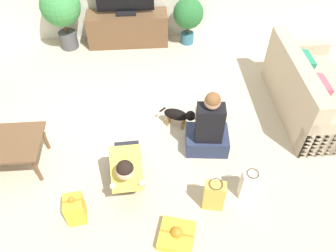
{
  "coord_description": "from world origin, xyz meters",
  "views": [
    {
      "loc": [
        0.24,
        -2.75,
        3.23
      ],
      "look_at": [
        0.43,
        -0.14,
        0.45
      ],
      "focal_mm": 35.0,
      "sensor_mm": 36.0,
      "label": 1
    }
  ],
  "objects_px": {
    "sofa_right": "(310,93)",
    "gift_box_a": "(177,235)",
    "person_sitting": "(208,130)",
    "gift_bag_a": "(250,185)",
    "gift_box_b": "(75,209)",
    "person_kneeling": "(127,167)",
    "potted_plant_back_left": "(61,9)",
    "tv_console": "(128,29)",
    "dog": "(179,115)",
    "gift_bag_b": "(214,196)",
    "potted_plant_back_right": "(188,15)"
  },
  "relations": [
    {
      "from": "sofa_right",
      "to": "gift_box_a",
      "type": "bearing_deg",
      "value": 132.0
    },
    {
      "from": "gift_bag_a",
      "to": "gift_bag_b",
      "type": "xyz_separation_m",
      "value": [
        -0.41,
        -0.11,
        0.01
      ]
    },
    {
      "from": "tv_console",
      "to": "gift_bag_b",
      "type": "xyz_separation_m",
      "value": [
        0.94,
        -3.31,
        -0.07
      ]
    },
    {
      "from": "gift_bag_b",
      "to": "dog",
      "type": "bearing_deg",
      "value": 101.41
    },
    {
      "from": "potted_plant_back_left",
      "to": "gift_bag_b",
      "type": "height_order",
      "value": "potted_plant_back_left"
    },
    {
      "from": "potted_plant_back_left",
      "to": "dog",
      "type": "height_order",
      "value": "potted_plant_back_left"
    },
    {
      "from": "person_sitting",
      "to": "dog",
      "type": "relative_size",
      "value": 1.96
    },
    {
      "from": "person_kneeling",
      "to": "gift_box_b",
      "type": "height_order",
      "value": "person_kneeling"
    },
    {
      "from": "tv_console",
      "to": "gift_bag_a",
      "type": "height_order",
      "value": "tv_console"
    },
    {
      "from": "gift_bag_a",
      "to": "gift_box_b",
      "type": "bearing_deg",
      "value": -175.58
    },
    {
      "from": "sofa_right",
      "to": "potted_plant_back_left",
      "type": "distance_m",
      "value": 3.99
    },
    {
      "from": "gift_box_a",
      "to": "gift_bag_a",
      "type": "xyz_separation_m",
      "value": [
        0.83,
        0.45,
        0.14
      ]
    },
    {
      "from": "potted_plant_back_left",
      "to": "gift_bag_a",
      "type": "bearing_deg",
      "value": -52.9
    },
    {
      "from": "sofa_right",
      "to": "gift_bag_a",
      "type": "relative_size",
      "value": 4.09
    },
    {
      "from": "person_kneeling",
      "to": "gift_bag_a",
      "type": "relative_size",
      "value": 1.88
    },
    {
      "from": "tv_console",
      "to": "gift_bag_b",
      "type": "relative_size",
      "value": 3.15
    },
    {
      "from": "tv_console",
      "to": "gift_bag_a",
      "type": "xyz_separation_m",
      "value": [
        1.35,
        -3.2,
        -0.08
      ]
    },
    {
      "from": "dog",
      "to": "gift_bag_b",
      "type": "distance_m",
      "value": 1.26
    },
    {
      "from": "gift_box_b",
      "to": "gift_bag_b",
      "type": "relative_size",
      "value": 0.91
    },
    {
      "from": "potted_plant_back_right",
      "to": "person_kneeling",
      "type": "distance_m",
      "value": 3.08
    },
    {
      "from": "potted_plant_back_right",
      "to": "dog",
      "type": "bearing_deg",
      "value": -99.32
    },
    {
      "from": "tv_console",
      "to": "gift_box_a",
      "type": "distance_m",
      "value": 3.7
    },
    {
      "from": "gift_bag_a",
      "to": "person_kneeling",
      "type": "bearing_deg",
      "value": 169.6
    },
    {
      "from": "sofa_right",
      "to": "gift_bag_b",
      "type": "distance_m",
      "value": 2.11
    },
    {
      "from": "gift_box_a",
      "to": "gift_box_b",
      "type": "distance_m",
      "value": 1.08
    },
    {
      "from": "gift_bag_b",
      "to": "gift_bag_a",
      "type": "bearing_deg",
      "value": 15.08
    },
    {
      "from": "sofa_right",
      "to": "gift_box_a",
      "type": "height_order",
      "value": "sofa_right"
    },
    {
      "from": "sofa_right",
      "to": "dog",
      "type": "xyz_separation_m",
      "value": [
        -1.8,
        -0.2,
        -0.1
      ]
    },
    {
      "from": "dog",
      "to": "potted_plant_back_right",
      "type": "bearing_deg",
      "value": 13.34
    },
    {
      "from": "person_sitting",
      "to": "potted_plant_back_left",
      "type": "bearing_deg",
      "value": -44.57
    },
    {
      "from": "sofa_right",
      "to": "person_sitting",
      "type": "bearing_deg",
      "value": 112.16
    },
    {
      "from": "gift_box_b",
      "to": "gift_bag_a",
      "type": "xyz_separation_m",
      "value": [
        1.87,
        0.14,
        0.03
      ]
    },
    {
      "from": "dog",
      "to": "gift_box_b",
      "type": "bearing_deg",
      "value": 159.0
    },
    {
      "from": "sofa_right",
      "to": "gift_box_b",
      "type": "xyz_separation_m",
      "value": [
        -3.0,
        -1.46,
        -0.12
      ]
    },
    {
      "from": "tv_console",
      "to": "person_kneeling",
      "type": "distance_m",
      "value": 2.96
    },
    {
      "from": "gift_box_a",
      "to": "gift_bag_a",
      "type": "bearing_deg",
      "value": 28.61
    },
    {
      "from": "gift_box_b",
      "to": "potted_plant_back_right",
      "type": "bearing_deg",
      "value": 64.92
    },
    {
      "from": "tv_console",
      "to": "dog",
      "type": "height_order",
      "value": "tv_console"
    },
    {
      "from": "tv_console",
      "to": "person_sitting",
      "type": "bearing_deg",
      "value": -68.07
    },
    {
      "from": "potted_plant_back_right",
      "to": "gift_bag_a",
      "type": "bearing_deg",
      "value": -84.09
    },
    {
      "from": "tv_console",
      "to": "gift_box_a",
      "type": "bearing_deg",
      "value": -81.9
    },
    {
      "from": "sofa_right",
      "to": "gift_box_b",
      "type": "relative_size",
      "value": 4.35
    },
    {
      "from": "sofa_right",
      "to": "person_sitting",
      "type": "distance_m",
      "value": 1.61
    },
    {
      "from": "gift_box_b",
      "to": "person_kneeling",
      "type": "bearing_deg",
      "value": 35.21
    },
    {
      "from": "potted_plant_back_left",
      "to": "person_sitting",
      "type": "relative_size",
      "value": 1.14
    },
    {
      "from": "potted_plant_back_left",
      "to": "gift_bag_a",
      "type": "xyz_separation_m",
      "value": [
        2.38,
        -3.15,
        -0.5
      ]
    },
    {
      "from": "person_sitting",
      "to": "gift_bag_a",
      "type": "height_order",
      "value": "person_sitting"
    },
    {
      "from": "potted_plant_back_left",
      "to": "person_kneeling",
      "type": "xyz_separation_m",
      "value": [
        1.06,
        -2.91,
        -0.37
      ]
    },
    {
      "from": "person_sitting",
      "to": "gift_bag_a",
      "type": "relative_size",
      "value": 2.26
    },
    {
      "from": "potted_plant_back_left",
      "to": "gift_box_b",
      "type": "distance_m",
      "value": 3.37
    }
  ]
}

